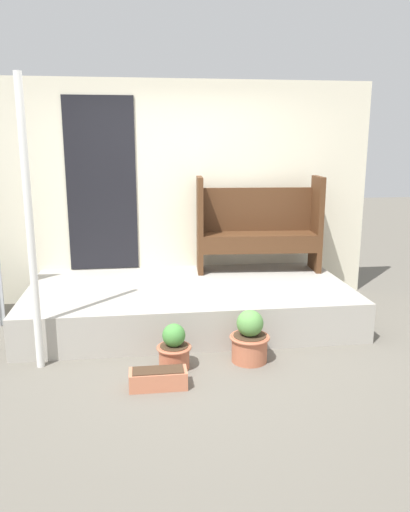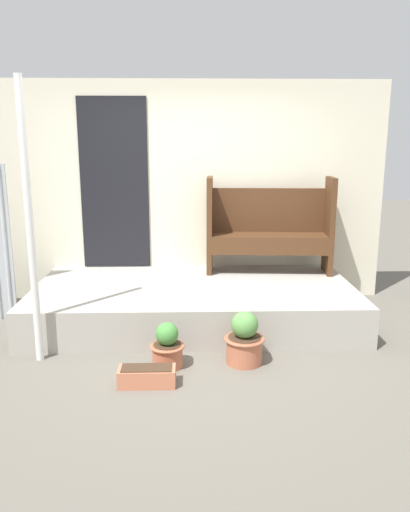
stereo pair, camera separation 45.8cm
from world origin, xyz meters
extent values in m
plane|color=#666056|center=(0.00, 0.00, 0.00)|extent=(24.00, 24.00, 0.00)
cube|color=#A8A399|center=(0.05, 0.85, 0.20)|extent=(3.39, 1.70, 0.40)
cube|color=beige|center=(0.05, 1.73, 1.30)|extent=(4.59, 0.06, 2.60)
cube|color=black|center=(-0.88, 1.69, 1.41)|extent=(0.80, 0.02, 2.00)
cylinder|color=silver|center=(-1.95, 0.96, 0.84)|extent=(0.04, 0.04, 1.68)
cylinder|color=white|center=(-1.34, -0.09, 1.21)|extent=(0.07, 0.07, 2.43)
cube|color=#4C2D19|center=(0.24, 1.44, 0.95)|extent=(0.09, 0.40, 1.11)
cube|color=#4C2D19|center=(1.61, 1.34, 0.95)|extent=(0.09, 0.40, 1.11)
cube|color=#4C2D19|center=(0.93, 1.39, 0.83)|extent=(1.34, 0.49, 0.04)
cube|color=#4C2D19|center=(0.91, 1.20, 0.73)|extent=(1.32, 0.12, 0.16)
cube|color=#4C2D19|center=(0.94, 1.57, 1.11)|extent=(1.32, 0.13, 0.52)
cylinder|color=#B76647|center=(-0.19, -0.28, 0.10)|extent=(0.26, 0.26, 0.20)
torus|color=#B76647|center=(-0.19, -0.28, 0.19)|extent=(0.30, 0.30, 0.02)
cylinder|color=#422D1E|center=(-0.19, -0.28, 0.21)|extent=(0.24, 0.24, 0.01)
ellipsoid|color=#478C3D|center=(-0.19, -0.28, 0.30)|extent=(0.20, 0.20, 0.20)
cylinder|color=#B76647|center=(0.48, -0.22, 0.12)|extent=(0.31, 0.31, 0.24)
torus|color=#B76647|center=(0.48, -0.22, 0.22)|extent=(0.36, 0.36, 0.02)
cylinder|color=#422D1E|center=(0.48, -0.22, 0.24)|extent=(0.29, 0.29, 0.01)
ellipsoid|color=#599347|center=(0.48, -0.22, 0.35)|extent=(0.24, 0.24, 0.23)
cube|color=#C67251|center=(-0.34, -0.61, 0.07)|extent=(0.46, 0.19, 0.14)
cube|color=#422D1E|center=(-0.34, -0.61, 0.15)|extent=(0.40, 0.16, 0.01)
camera|label=1|loc=(-0.44, -4.24, 1.91)|focal=35.00mm
camera|label=2|loc=(0.02, -4.28, 1.91)|focal=35.00mm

